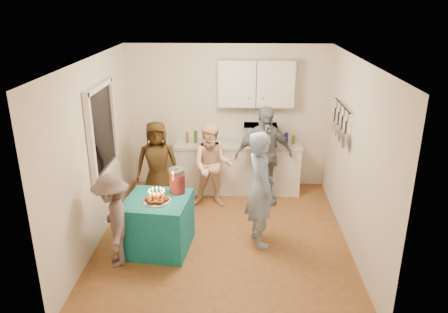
{
  "coord_description": "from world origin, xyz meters",
  "views": [
    {
      "loc": [
        0.21,
        -5.65,
        3.39
      ],
      "look_at": [
        0.0,
        0.35,
        1.15
      ],
      "focal_mm": 35.0,
      "sensor_mm": 36.0,
      "label": 1
    }
  ],
  "objects_px": {
    "punch_jar": "(177,181)",
    "woman_back_center": "(212,166)",
    "man_birthday": "(260,189)",
    "woman_back_right": "(264,156)",
    "party_table": "(158,224)",
    "counter": "(238,168)",
    "woman_back_left": "(157,164)",
    "microwave": "(260,134)",
    "child_near_left": "(113,221)"
  },
  "relations": [
    {
      "from": "man_birthday",
      "to": "woman_back_right",
      "type": "distance_m",
      "value": 1.31
    },
    {
      "from": "microwave",
      "to": "child_near_left",
      "type": "distance_m",
      "value": 3.16
    },
    {
      "from": "party_table",
      "to": "child_near_left",
      "type": "relative_size",
      "value": 0.67
    },
    {
      "from": "man_birthday",
      "to": "child_near_left",
      "type": "height_order",
      "value": "man_birthday"
    },
    {
      "from": "woman_back_left",
      "to": "woman_back_center",
      "type": "height_order",
      "value": "woman_back_left"
    },
    {
      "from": "woman_back_left",
      "to": "child_near_left",
      "type": "bearing_deg",
      "value": -106.0
    },
    {
      "from": "party_table",
      "to": "woman_back_right",
      "type": "xyz_separation_m",
      "value": [
        1.53,
        1.51,
        0.47
      ]
    },
    {
      "from": "punch_jar",
      "to": "woman_back_center",
      "type": "height_order",
      "value": "woman_back_center"
    },
    {
      "from": "man_birthday",
      "to": "woman_back_right",
      "type": "relative_size",
      "value": 0.98
    },
    {
      "from": "woman_back_right",
      "to": "microwave",
      "type": "bearing_deg",
      "value": 80.96
    },
    {
      "from": "microwave",
      "to": "woman_back_left",
      "type": "bearing_deg",
      "value": -160.0
    },
    {
      "from": "man_birthday",
      "to": "woman_back_right",
      "type": "bearing_deg",
      "value": -21.65
    },
    {
      "from": "woman_back_left",
      "to": "party_table",
      "type": "bearing_deg",
      "value": -88.07
    },
    {
      "from": "counter",
      "to": "woman_back_left",
      "type": "bearing_deg",
      "value": -156.25
    },
    {
      "from": "woman_back_center",
      "to": "woman_back_right",
      "type": "relative_size",
      "value": 0.85
    },
    {
      "from": "microwave",
      "to": "punch_jar",
      "type": "xyz_separation_m",
      "value": [
        -1.23,
        -1.78,
        -0.14
      ]
    },
    {
      "from": "party_table",
      "to": "woman_back_center",
      "type": "distance_m",
      "value": 1.55
    },
    {
      "from": "punch_jar",
      "to": "man_birthday",
      "type": "relative_size",
      "value": 0.2
    },
    {
      "from": "child_near_left",
      "to": "party_table",
      "type": "bearing_deg",
      "value": 107.22
    },
    {
      "from": "woman_back_center",
      "to": "child_near_left",
      "type": "xyz_separation_m",
      "value": [
        -1.18,
        -1.76,
        -0.08
      ]
    },
    {
      "from": "child_near_left",
      "to": "woman_back_left",
      "type": "bearing_deg",
      "value": 150.7
    },
    {
      "from": "microwave",
      "to": "party_table",
      "type": "relative_size",
      "value": 0.7
    },
    {
      "from": "punch_jar",
      "to": "woman_back_right",
      "type": "relative_size",
      "value": 0.2
    },
    {
      "from": "counter",
      "to": "party_table",
      "type": "xyz_separation_m",
      "value": [
        -1.1,
        -2.01,
        -0.05
      ]
    },
    {
      "from": "party_table",
      "to": "counter",
      "type": "bearing_deg",
      "value": 61.42
    },
    {
      "from": "counter",
      "to": "punch_jar",
      "type": "height_order",
      "value": "punch_jar"
    },
    {
      "from": "party_table",
      "to": "man_birthday",
      "type": "distance_m",
      "value": 1.5
    },
    {
      "from": "child_near_left",
      "to": "punch_jar",
      "type": "bearing_deg",
      "value": 108.28
    },
    {
      "from": "microwave",
      "to": "party_table",
      "type": "bearing_deg",
      "value": -125.3
    },
    {
      "from": "microwave",
      "to": "child_near_left",
      "type": "relative_size",
      "value": 0.47
    },
    {
      "from": "counter",
      "to": "microwave",
      "type": "relative_size",
      "value": 3.71
    },
    {
      "from": "party_table",
      "to": "man_birthday",
      "type": "relative_size",
      "value": 0.51
    },
    {
      "from": "child_near_left",
      "to": "man_birthday",
      "type": "bearing_deg",
      "value": 86.12
    },
    {
      "from": "party_table",
      "to": "child_near_left",
      "type": "height_order",
      "value": "child_near_left"
    },
    {
      "from": "woman_back_left",
      "to": "microwave",
      "type": "bearing_deg",
      "value": 10.8
    },
    {
      "from": "counter",
      "to": "party_table",
      "type": "bearing_deg",
      "value": -118.58
    },
    {
      "from": "man_birthday",
      "to": "woman_back_left",
      "type": "height_order",
      "value": "man_birthday"
    },
    {
      "from": "party_table",
      "to": "woman_back_left",
      "type": "height_order",
      "value": "woman_back_left"
    },
    {
      "from": "woman_back_left",
      "to": "woman_back_center",
      "type": "bearing_deg",
      "value": -11.98
    },
    {
      "from": "punch_jar",
      "to": "woman_back_center",
      "type": "xyz_separation_m",
      "value": [
        0.42,
        1.13,
        -0.21
      ]
    },
    {
      "from": "party_table",
      "to": "woman_back_right",
      "type": "bearing_deg",
      "value": 44.58
    },
    {
      "from": "woman_back_center",
      "to": "child_near_left",
      "type": "distance_m",
      "value": 2.12
    },
    {
      "from": "woman_back_left",
      "to": "punch_jar",
      "type": "bearing_deg",
      "value": -75.02
    },
    {
      "from": "microwave",
      "to": "man_birthday",
      "type": "distance_m",
      "value": 1.82
    },
    {
      "from": "woman_back_center",
      "to": "woman_back_right",
      "type": "distance_m",
      "value": 0.87
    },
    {
      "from": "counter",
      "to": "punch_jar",
      "type": "xyz_separation_m",
      "value": [
        -0.84,
        -1.78,
        0.5
      ]
    },
    {
      "from": "microwave",
      "to": "woman_back_right",
      "type": "height_order",
      "value": "woman_back_right"
    },
    {
      "from": "woman_back_left",
      "to": "counter",
      "type": "bearing_deg",
      "value": 15.71
    },
    {
      "from": "woman_back_left",
      "to": "child_near_left",
      "type": "xyz_separation_m",
      "value": [
        -0.25,
        -1.82,
        -0.09
      ]
    },
    {
      "from": "punch_jar",
      "to": "man_birthday",
      "type": "distance_m",
      "value": 1.17
    }
  ]
}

